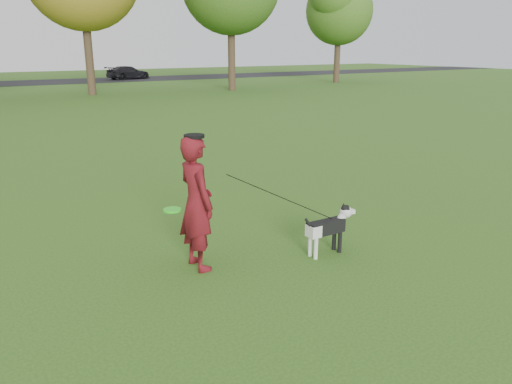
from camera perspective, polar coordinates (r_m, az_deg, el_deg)
ground at (r=7.14m, az=5.12°, el=-7.65°), size 120.00×120.00×0.00m
man at (r=6.61m, az=-6.82°, el=-1.30°), size 0.45×0.67×1.81m
dog at (r=7.23m, az=8.42°, el=-3.77°), size 0.93×0.19×0.71m
car_right at (r=47.56m, az=-14.39°, el=13.09°), size 4.25×2.54×1.15m
man_held_items at (r=6.92m, az=3.15°, el=-0.72°), size 2.41×0.72×1.35m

